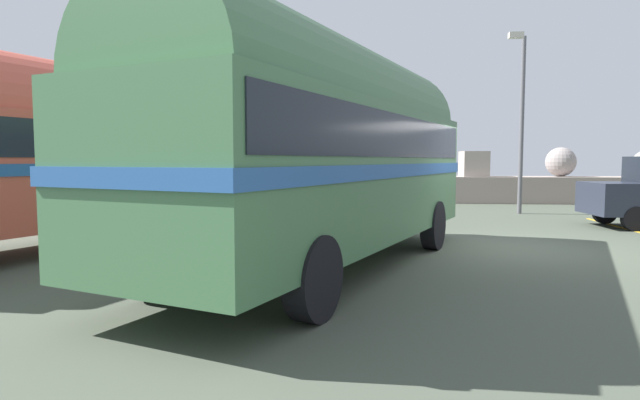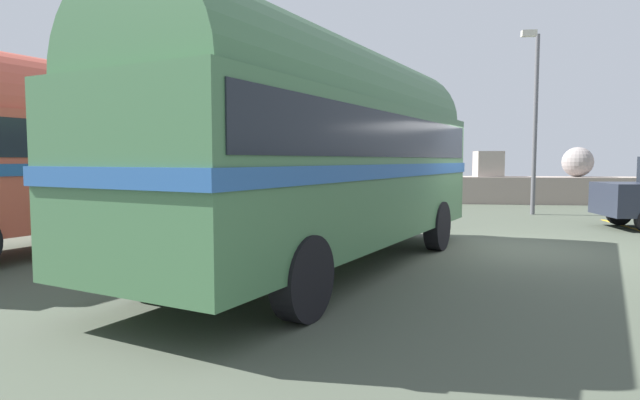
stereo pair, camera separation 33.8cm
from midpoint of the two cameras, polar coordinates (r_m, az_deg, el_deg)
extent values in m
cube|color=#474F41|center=(11.22, 20.95, -5.06)|extent=(32.00, 26.00, 0.02)
cube|color=gray|center=(22.75, 14.05, 1.10)|extent=(31.36, 1.80, 1.10)
cube|color=tan|center=(24.59, -16.07, 4.02)|extent=(1.34, 1.39, 1.24)
sphere|color=#A37F70|center=(23.40, -9.92, 3.78)|extent=(0.96, 0.96, 0.96)
sphere|color=#AB807E|center=(22.79, -0.85, 3.93)|extent=(1.04, 1.04, 1.04)
sphere|color=tan|center=(22.30, 8.53, 4.09)|extent=(1.21, 1.21, 1.21)
cube|color=#A3978C|center=(22.99, 18.14, 3.73)|extent=(1.10, 1.19, 1.05)
sphere|color=gray|center=(24.01, 26.46, 3.70)|extent=(1.21, 1.21, 1.21)
cube|color=gold|center=(15.76, 31.63, -2.73)|extent=(0.12, 4.40, 0.01)
cylinder|color=black|center=(11.38, 2.67, -2.15)|extent=(0.61, 1.00, 0.96)
cylinder|color=black|center=(10.62, 13.47, -2.74)|extent=(0.61, 1.00, 0.96)
cylinder|color=black|center=(7.12, -16.05, -6.26)|extent=(0.61, 1.00, 0.96)
cylinder|color=black|center=(5.81, -0.15, -8.47)|extent=(0.61, 1.00, 0.96)
cube|color=#416D45|center=(8.49, 1.74, 2.90)|extent=(5.26, 8.70, 2.10)
cylinder|color=#416D45|center=(8.53, 1.75, 9.97)|extent=(4.95, 8.32, 2.20)
cube|color=#295696|center=(8.49, 1.74, 3.25)|extent=(5.34, 8.80, 0.20)
cube|color=black|center=(8.49, 1.75, 6.79)|extent=(5.17, 8.40, 0.64)
cube|color=silver|center=(12.50, 10.59, -0.70)|extent=(2.18, 0.97, 0.28)
cylinder|color=black|center=(14.44, -18.92, -1.00)|extent=(0.61, 1.00, 0.96)
cylinder|color=black|center=(12.90, -12.28, -1.48)|extent=(0.61, 1.00, 0.96)
cube|color=#CA4E3C|center=(11.87, -24.73, 2.92)|extent=(5.28, 8.70, 2.10)
cylinder|color=#CA4E3C|center=(11.90, -24.89, 7.98)|extent=(4.97, 8.31, 2.20)
cube|color=#255495|center=(11.87, -24.74, 3.17)|extent=(5.35, 8.79, 0.20)
cube|color=black|center=(11.88, -24.82, 5.70)|extent=(5.19, 8.40, 0.64)
cube|color=silver|center=(14.86, -11.30, 0.08)|extent=(2.18, 0.97, 0.28)
cylinder|color=black|center=(16.55, 30.12, -1.29)|extent=(0.63, 0.22, 0.62)
cylinder|color=#5B5B60|center=(18.49, 22.73, 7.42)|extent=(0.14, 0.14, 5.77)
cube|color=beige|center=(18.21, 22.18, 16.35)|extent=(0.44, 0.24, 0.18)
camera|label=1|loc=(0.17, -88.89, 0.08)|focal=29.59mm
camera|label=2|loc=(0.17, 91.11, -0.08)|focal=29.59mm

